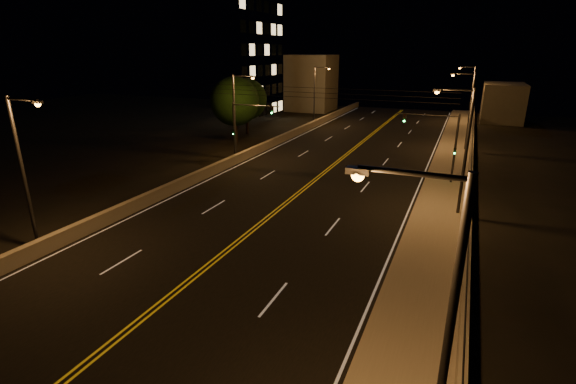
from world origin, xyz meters
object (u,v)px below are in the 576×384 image
at_px(streetlight_5, 237,111).
at_px(streetlight_2, 468,107).
at_px(tree_1, 246,99).
at_px(building_tower, 195,40).
at_px(streetlight_0, 435,328).
at_px(traffic_signal_right, 443,140).
at_px(streetlight_6, 316,91).
at_px(streetlight_1, 462,145).
at_px(streetlight_4, 25,164).
at_px(traffic_signal_left, 243,125).
at_px(streetlight_3, 470,90).
at_px(tree_0, 235,101).

bearing_deg(streetlight_5, streetlight_2, 30.86).
bearing_deg(tree_1, streetlight_5, -65.28).
bearing_deg(building_tower, tree_1, -32.98).
xyz_separation_m(streetlight_0, traffic_signal_right, (-1.52, 27.79, -1.21)).
bearing_deg(streetlight_6, streetlight_5, -90.00).
xyz_separation_m(streetlight_5, tree_1, (-5.84, 12.68, -0.35)).
relative_size(streetlight_1, tree_1, 1.17).
relative_size(streetlight_0, streetlight_4, 1.00).
relative_size(streetlight_1, traffic_signal_left, 1.44).
height_order(streetlight_3, streetlight_4, same).
bearing_deg(streetlight_1, streetlight_2, 90.00).
height_order(streetlight_4, streetlight_5, same).
distance_m(streetlight_0, building_tower, 65.34).
xyz_separation_m(streetlight_5, streetlight_6, (0.00, 23.99, 0.00)).
xyz_separation_m(streetlight_3, tree_1, (-27.25, -21.44, -0.35)).
distance_m(streetlight_6, traffic_signal_left, 24.93).
xyz_separation_m(streetlight_1, streetlight_3, (0.00, 42.32, 0.00)).
bearing_deg(streetlight_4, streetlight_3, 69.36).
height_order(streetlight_1, traffic_signal_left, streetlight_1).
bearing_deg(traffic_signal_left, streetlight_3, 59.91).
bearing_deg(traffic_signal_right, traffic_signal_left, 180.00).
height_order(streetlight_4, traffic_signal_left, streetlight_4).
bearing_deg(traffic_signal_right, tree_1, 152.19).
relative_size(streetlight_2, streetlight_3, 1.00).
bearing_deg(traffic_signal_left, building_tower, 132.65).
bearing_deg(streetlight_0, streetlight_2, 90.00).
relative_size(traffic_signal_left, tree_0, 0.75).
bearing_deg(traffic_signal_right, streetlight_1, -78.22).
xyz_separation_m(streetlight_2, building_tower, (-41.03, 8.83, 7.42)).
relative_size(streetlight_3, building_tower, 0.33).
bearing_deg(traffic_signal_right, tree_0, 161.85).
distance_m(streetlight_4, streetlight_6, 46.70).
height_order(streetlight_0, streetlight_4, same).
bearing_deg(streetlight_0, streetlight_5, 126.74).
height_order(streetlight_1, building_tower, building_tower).
xyz_separation_m(streetlight_2, streetlight_4, (-21.41, -35.51, 0.00)).
bearing_deg(tree_1, streetlight_3, 38.20).
relative_size(streetlight_4, building_tower, 0.33).
height_order(streetlight_2, streetlight_5, same).
bearing_deg(traffic_signal_right, streetlight_4, -132.34).
xyz_separation_m(streetlight_0, tree_0, (-25.73, 35.73, 0.02)).
bearing_deg(streetlight_5, streetlight_0, -53.26).
height_order(streetlight_4, building_tower, building_tower).
xyz_separation_m(traffic_signal_left, tree_0, (-5.44, 7.93, 1.23)).
xyz_separation_m(tree_0, tree_1, (-1.52, 5.64, -0.37)).
xyz_separation_m(traffic_signal_right, tree_1, (-25.73, 13.57, 0.86)).
height_order(streetlight_0, streetlight_5, same).
bearing_deg(streetlight_1, streetlight_3, 90.00).
bearing_deg(streetlight_1, streetlight_5, 159.07).
xyz_separation_m(streetlight_0, building_tower, (-41.03, 50.31, 7.42)).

